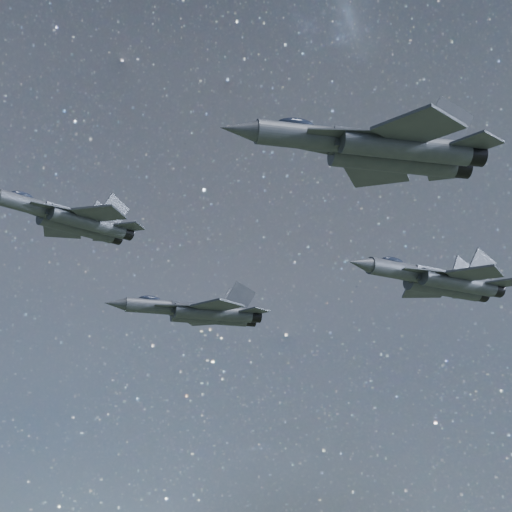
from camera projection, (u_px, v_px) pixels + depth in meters
name	position (u px, v px, depth m)	size (l,w,h in m)	color
jet_lead	(70.00, 219.00, 75.99)	(15.64, 10.41, 3.98)	#32363E
jet_left	(199.00, 312.00, 93.84)	(18.01, 12.60, 4.54)	#32363E
jet_right	(378.00, 148.00, 59.30)	(19.61, 13.58, 4.92)	#32363E
jet_slot	(439.00, 280.00, 83.80)	(18.92, 13.21, 4.76)	#32363E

